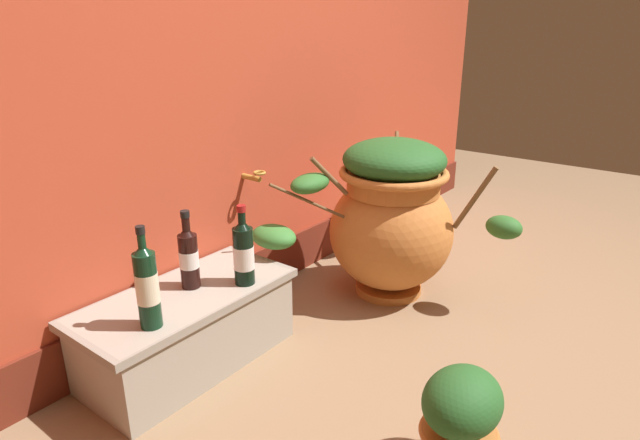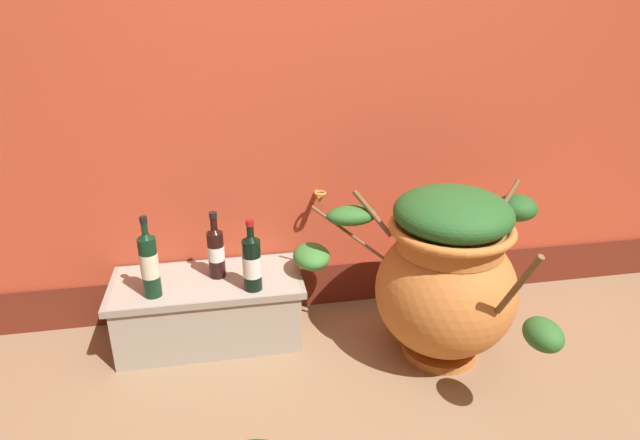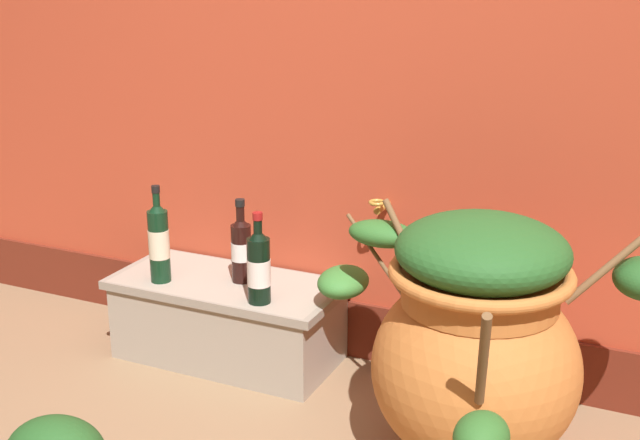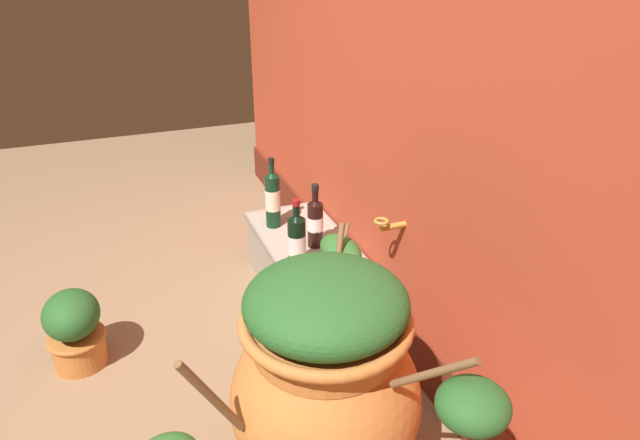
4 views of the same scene
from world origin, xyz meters
TOP-DOWN VIEW (x-y plane):
  - back_wall at (-0.00, 1.20)m, footprint 4.40×0.33m
  - terracotta_urn at (0.39, 0.61)m, footprint 1.08×0.92m
  - stone_ledge at (-0.57, 0.90)m, footprint 0.82×0.39m
  - wine_bottle_left at (-0.79, 0.80)m, footprint 0.07×0.07m
  - wine_bottle_middle at (-0.38, 0.78)m, footprint 0.08×0.08m
  - wine_bottle_right at (-0.53, 0.92)m, footprint 0.07×0.07m

SIDE VIEW (x-z plane):
  - stone_ledge at x=-0.57m, z-range 0.01..0.31m
  - terracotta_urn at x=0.39m, z-range 0.02..0.76m
  - wine_bottle_right at x=-0.53m, z-range 0.27..0.57m
  - wine_bottle_middle at x=-0.38m, z-range 0.27..0.58m
  - wine_bottle_left at x=-0.79m, z-range 0.27..0.62m
  - back_wall at x=0.00m, z-range -0.01..2.59m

